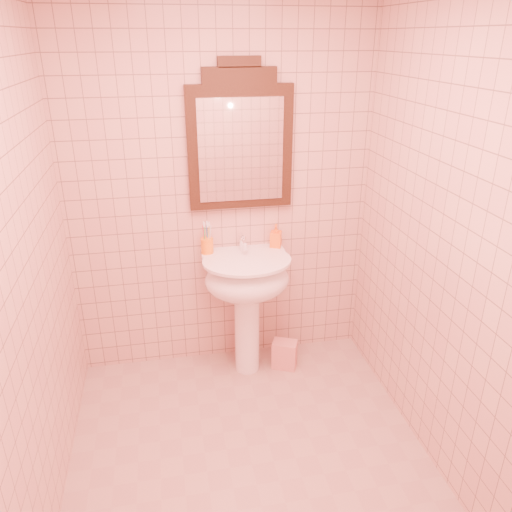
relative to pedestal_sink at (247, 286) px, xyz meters
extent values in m
plane|color=tan|center=(-0.13, -0.87, -0.66)|extent=(2.20, 2.20, 0.00)
cube|color=#D6A895|center=(-0.13, 0.23, 0.59)|extent=(2.00, 0.02, 2.50)
cylinder|color=white|center=(0.00, 0.01, -0.31)|extent=(0.17, 0.17, 0.70)
ellipsoid|color=white|center=(0.00, -0.01, 0.06)|extent=(0.56, 0.46, 0.28)
cube|color=white|center=(0.00, 0.15, 0.17)|extent=(0.56, 0.15, 0.05)
cylinder|color=white|center=(0.00, -0.01, 0.19)|extent=(0.58, 0.58, 0.02)
cylinder|color=white|center=(0.00, 0.15, 0.25)|extent=(0.04, 0.04, 0.09)
cylinder|color=white|center=(0.00, 0.10, 0.28)|extent=(0.02, 0.10, 0.02)
cylinder|color=white|center=(0.00, 0.05, 0.26)|extent=(0.02, 0.02, 0.04)
cube|color=white|center=(0.00, 0.16, 0.30)|extent=(0.02, 0.07, 0.01)
cube|color=black|center=(0.00, 0.20, 0.88)|extent=(0.67, 0.05, 0.77)
cube|color=black|center=(0.00, 0.20, 1.31)|extent=(0.45, 0.05, 0.10)
cube|color=black|center=(0.00, 0.20, 1.39)|extent=(0.26, 0.05, 0.06)
cube|color=white|center=(0.00, 0.17, 0.87)|extent=(0.54, 0.01, 0.64)
cylinder|color=orange|center=(-0.24, 0.15, 0.25)|extent=(0.08, 0.08, 0.10)
cylinder|color=silver|center=(-0.22, 0.15, 0.30)|extent=(0.01, 0.01, 0.19)
cylinder|color=#338CD8|center=(-0.23, 0.16, 0.30)|extent=(0.01, 0.01, 0.19)
cylinder|color=#E5334C|center=(-0.26, 0.16, 0.30)|extent=(0.01, 0.01, 0.19)
cylinder|color=#3FBF59|center=(-0.26, 0.14, 0.30)|extent=(0.01, 0.01, 0.19)
cylinder|color=#D8CC4C|center=(-0.23, 0.13, 0.30)|extent=(0.01, 0.01, 0.19)
imported|color=orange|center=(0.23, 0.17, 0.28)|extent=(0.09, 0.10, 0.16)
cube|color=pink|center=(0.26, -0.03, -0.56)|extent=(0.20, 0.17, 0.21)
camera|label=1|loc=(-0.50, -2.91, 1.53)|focal=35.00mm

